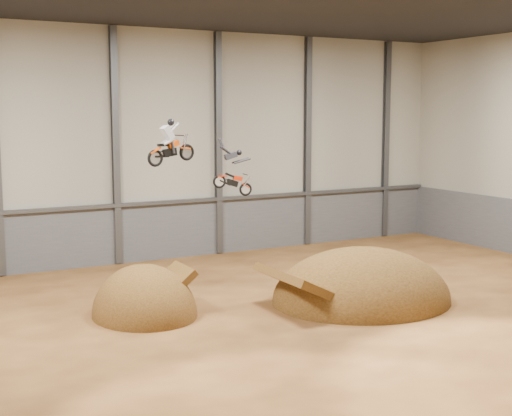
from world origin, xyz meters
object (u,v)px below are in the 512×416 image
Objects in this scene: takeoff_ramp at (145,315)px; landing_ramp at (361,301)px; fmx_rider_a at (172,139)px; fmx_rider_b at (231,168)px.

landing_ramp reaches higher than takeoff_ramp.
fmx_rider_a reaches higher than landing_ramp.
landing_ramp is 3.74× the size of fmx_rider_a.
fmx_rider_b reaches higher than takeoff_ramp.
landing_ramp is 11.92m from fmx_rider_a.
takeoff_ramp is at bearing 179.59° from fmx_rider_a.
fmx_rider_a is (1.53, 0.23, 7.83)m from takeoff_ramp.
takeoff_ramp is 1.94× the size of fmx_rider_b.
fmx_rider_b is at bearing 12.92° from fmx_rider_a.
takeoff_ramp is 2.24× the size of fmx_rider_a.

